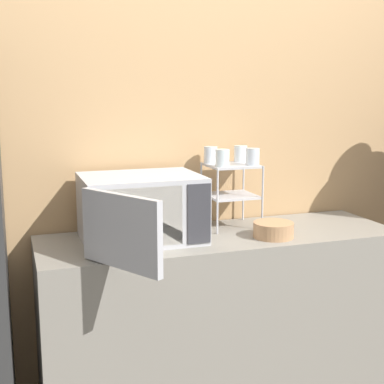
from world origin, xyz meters
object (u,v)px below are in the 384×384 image
Objects in this scene: glass_front_right at (253,157)px; bowl at (273,230)px; glass_back_right at (241,154)px; dish_rack at (231,182)px; microwave at (140,209)px; glass_back_left at (211,155)px; glass_front_left at (222,158)px.

glass_front_right is 0.39m from bowl.
glass_front_right is at bearing -89.37° from glass_back_right.
dish_rack is 0.35m from bowl.
microwave is 9.34× the size of glass_front_right.
glass_front_right is 1.00× the size of glass_back_left.
glass_front_left is 0.43m from bowl.
glass_back_right reaches higher than bowl.
glass_back_left is (-0.17, 0.01, 0.00)m from glass_back_right.
bowl is at bearing -45.49° from glass_front_left.
dish_rack is 0.18m from glass_back_right.
microwave is 0.65m from bowl.
glass_front_left is 0.16m from glass_front_right.
bowl is (0.62, -0.15, -0.12)m from microwave.
microwave is 0.52m from glass_back_left.
glass_back_left reaches higher than bowl.
glass_front_left is 0.15m from glass_back_left.
glass_front_right is at bearing 4.58° from microwave.
bowl is (0.20, -0.34, -0.34)m from glass_back_left.
microwave is 9.34× the size of glass_back_right.
bowl is at bearing -60.32° from glass_back_left.
glass_front_left is (-0.08, -0.07, 0.14)m from dish_rack.
glass_front_right is (0.08, -0.07, 0.14)m from dish_rack.
bowl is at bearing -82.13° from glass_front_right.
glass_front_right is at bearing -0.21° from glass_front_left.
glass_front_right reaches higher than bowl.
dish_rack is 3.80× the size of glass_back_right.
glass_back_left is 0.52m from bowl.
dish_rack reaches higher than microwave.
glass_front_right reaches higher than microwave.
microwave is 0.53m from dish_rack.
glass_back_right is 0.44× the size of bowl.
glass_front_left and glass_back_right have the same top height.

